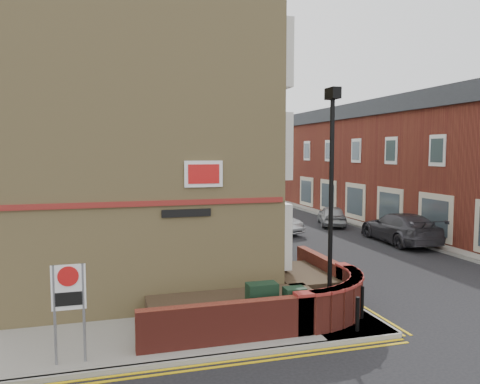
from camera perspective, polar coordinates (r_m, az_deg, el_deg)
name	(u,v)px	position (r m, az deg, el deg)	size (l,w,h in m)	color
ground	(291,351)	(11.87, 6.24, -18.69)	(120.00, 120.00, 0.00)	black
pavement_corner	(138,340)	(12.49, -12.37, -17.24)	(13.00, 3.00, 0.12)	gray
pavement_main	(218,233)	(27.18, -2.66, -4.97)	(2.00, 32.00, 0.12)	gray
pavement_far	(414,232)	(29.11, 20.47, -4.62)	(4.00, 40.00, 0.12)	gray
kerb_side	(142,367)	(11.12, -11.85, -20.14)	(13.00, 0.15, 0.12)	gray
kerb_main_near	(235,232)	(27.42, -0.61, -4.88)	(0.15, 32.00, 0.12)	gray
kerb_main_far	(384,234)	(27.98, 17.16, -4.90)	(0.15, 40.00, 0.12)	gray
yellow_lines_side	(143,374)	(10.92, -11.74, -20.95)	(13.00, 0.28, 0.01)	gold
yellow_lines_main	(239,233)	(27.50, -0.11, -4.96)	(0.28, 32.00, 0.01)	gold
corner_building	(141,112)	(18.16, -11.96, 9.51)	(8.95, 10.40, 13.60)	tan
garden_wall	(258,316)	(14.05, 2.26, -14.82)	(6.80, 6.00, 1.20)	maroon
lamppost	(331,204)	(12.71, 11.03, -1.50)	(0.25, 0.50, 6.30)	black
utility_cabinet_large	(262,305)	(12.65, 2.69, -13.65)	(0.80, 0.45, 1.20)	black
utility_cabinet_small	(295,308)	(12.67, 6.67, -13.89)	(0.55, 0.40, 1.10)	black
bollard_near	(357,314)	(12.83, 14.13, -14.23)	(0.11, 0.11, 0.90)	black
bollard_far	(362,302)	(13.77, 14.63, -12.89)	(0.11, 0.11, 0.90)	black
zone_sign	(69,295)	(11.03, -20.15, -11.73)	(0.72, 0.07, 2.20)	slate
far_terrace	(397,162)	(32.86, 18.65, 3.48)	(5.40, 30.40, 8.00)	maroon
far_terrace_cream	(283,158)	(51.55, 5.26, 4.19)	(5.40, 12.40, 8.00)	beige
tree_near	(226,152)	(24.87, -1.66, 4.86)	(3.64, 3.65, 6.70)	#382B1E
tree_mid	(198,145)	(32.68, -5.15, 5.74)	(4.03, 4.03, 7.42)	#382B1E
tree_far	(180,149)	(40.57, -7.28, 5.17)	(3.81, 3.81, 7.00)	#382B1E
traffic_light_assembly	(196,177)	(35.71, -5.38, 1.80)	(0.20, 0.16, 4.20)	black
silver_car_near	(271,221)	(27.38, 3.75, -3.58)	(1.45, 4.15, 1.37)	#A9ADB1
red_car_main	(261,219)	(28.40, 2.63, -3.30)	(2.22, 4.81, 1.34)	maroon
grey_car_far	(400,228)	(25.80, 18.93, -4.14)	(2.20, 5.42, 1.57)	#333237
silver_car_far	(332,215)	(30.64, 11.11, -2.81)	(1.53, 3.80, 1.30)	#919497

